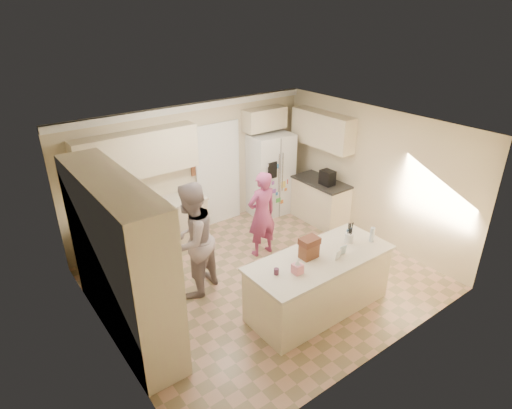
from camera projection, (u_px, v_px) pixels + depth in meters
floor at (264, 279)px, 7.35m from camera, size 5.20×4.60×0.02m
ceiling at (265, 130)px, 6.22m from camera, size 5.20×4.60×0.02m
wall_back at (193, 169)px, 8.45m from camera, size 5.20×0.02×2.60m
wall_front at (382, 279)px, 5.11m from camera, size 5.20×0.02×2.60m
wall_left at (100, 266)px, 5.37m from camera, size 0.02×4.60×2.60m
wall_right at (372, 175)px, 8.19m from camera, size 0.02×4.60×2.60m
crown_back at (190, 108)px, 7.89m from camera, size 5.20×0.08×0.12m
pantry_bank at (120, 259)px, 5.74m from camera, size 0.60×2.60×2.35m
back_base_cab at (150, 230)px, 7.98m from camera, size 2.20×0.60×0.88m
back_countertop at (147, 209)px, 7.77m from camera, size 2.24×0.63×0.04m
back_upper_cab at (138, 154)px, 7.44m from camera, size 2.20×0.35×0.80m
doorway_opening at (218, 175)px, 8.83m from camera, size 0.90×0.06×2.10m
doorway_casing at (218, 176)px, 8.81m from camera, size 1.02×0.03×2.22m
wall_frame_upper at (194, 158)px, 8.33m from camera, size 0.15×0.02×0.20m
wall_frame_lower at (195, 171)px, 8.44m from camera, size 0.15×0.02×0.20m
refrigerator at (270, 174)px, 9.31m from camera, size 0.96×0.77×1.80m
fridge_seam at (280, 179)px, 9.06m from camera, size 0.02×0.02×1.78m
fridge_dispenser at (273, 170)px, 8.82m from camera, size 0.22×0.03×0.35m
fridge_handle_l at (279, 173)px, 8.95m from camera, size 0.02×0.02×0.85m
fridge_handle_r at (283, 172)px, 9.01m from camera, size 0.02×0.02×0.85m
over_fridge_cab at (265, 119)px, 8.87m from camera, size 0.95×0.35×0.45m
right_base_cab at (320, 202)px, 9.12m from camera, size 0.60×1.20×0.88m
right_countertop at (321, 182)px, 8.92m from camera, size 0.63×1.24×0.04m
right_upper_cab at (322, 130)px, 8.68m from camera, size 0.35×1.50×0.70m
coffee_maker at (327, 178)px, 8.68m from camera, size 0.22×0.28×0.30m
island_base at (319, 284)px, 6.47m from camera, size 2.20×0.90×0.88m
island_top at (321, 258)px, 6.27m from camera, size 2.28×0.96×0.05m
utensil_crock at (349, 238)px, 6.61m from camera, size 0.13×0.13×0.15m
tissue_box at (297, 269)px, 5.86m from camera, size 0.13×0.13×0.14m
tissue_plume at (298, 262)px, 5.81m from camera, size 0.08×0.08×0.08m
dollhouse_body at (309, 251)px, 6.20m from camera, size 0.26×0.18×0.22m
dollhouse_roof at (310, 241)px, 6.13m from camera, size 0.28×0.20×0.10m
jam_jar at (276, 271)px, 5.84m from camera, size 0.07×0.07×0.09m
greeting_card_a at (338, 255)px, 6.16m from camera, size 0.12×0.06×0.16m
greeting_card_b at (343, 250)px, 6.28m from camera, size 0.12×0.05×0.16m
water_bottle at (372, 235)px, 6.61m from camera, size 0.07×0.07×0.24m
shaker_salt at (348, 232)px, 6.84m from camera, size 0.05×0.05×0.09m
shaker_pepper at (351, 231)px, 6.88m from camera, size 0.05×0.05×0.09m
teen_boy at (192, 241)px, 6.63m from camera, size 1.14×1.04×1.90m
teen_girl at (262, 214)px, 7.75m from camera, size 0.61×0.41×1.63m
fridge_magnets at (280, 179)px, 9.05m from camera, size 0.76×0.02×1.44m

